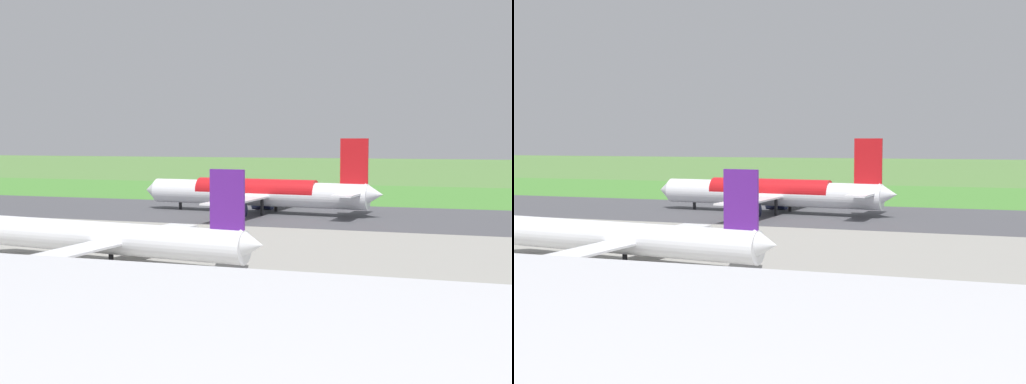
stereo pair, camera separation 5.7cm
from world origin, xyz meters
The scene contains 8 objects.
ground_plane centered at (0.00, 0.00, 0.00)m, with size 800.00×800.00×0.00m, color #547F3D.
runway_asphalt centered at (0.00, 0.00, 0.03)m, with size 600.00×41.81×0.06m, color #47474C.
apron_concrete centered at (0.00, 54.45, 0.03)m, with size 440.00×110.00×0.05m, color gray.
grass_verge_foreground centered at (0.00, -50.73, 0.02)m, with size 600.00×80.00×0.04m, color #478534.
airliner_main centered at (8.01, 0.03, 4.35)m, with size 54.15×44.36×15.88m.
airliner_parked_mid centered at (8.63, 59.60, 3.34)m, with size 41.90×34.37×12.23m.
no_stopping_sign centered at (5.44, -48.82, 1.69)m, with size 0.60×0.10×2.86m.
traffic_cone_orange centered at (10.46, -49.91, 0.28)m, with size 0.40×0.40×0.55m, color orange.
Camera 1 is at (-33.07, 132.31, 15.70)m, focal length 46.22 mm.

